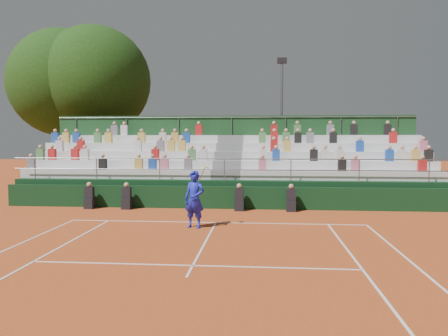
# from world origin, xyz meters

# --- Properties ---
(ground) EXTENTS (90.00, 90.00, 0.00)m
(ground) POSITION_xyz_m (0.00, 0.00, 0.00)
(ground) COLOR #BC4D1F
(ground) RESTS_ON ground
(courtside_wall) EXTENTS (20.00, 0.15, 1.00)m
(courtside_wall) POSITION_xyz_m (0.00, 3.20, 0.50)
(courtside_wall) COLOR black
(courtside_wall) RESTS_ON ground
(line_officials) EXTENTS (9.32, 0.40, 1.19)m
(line_officials) POSITION_xyz_m (-1.64, 2.75, 0.48)
(line_officials) COLOR black
(line_officials) RESTS_ON ground
(grandstand) EXTENTS (20.00, 5.20, 4.40)m
(grandstand) POSITION_xyz_m (-0.00, 6.44, 1.07)
(grandstand) COLOR black
(grandstand) RESTS_ON ground
(tennis_player) EXTENTS (0.95, 0.67, 2.22)m
(tennis_player) POSITION_xyz_m (-0.66, -0.96, 1.01)
(tennis_player) COLOR #1920BD
(tennis_player) RESTS_ON ground
(tree_west) EXTENTS (7.26, 7.26, 10.50)m
(tree_west) POSITION_xyz_m (-11.78, 12.94, 6.86)
(tree_west) COLOR #382214
(tree_west) RESTS_ON ground
(tree_east) EXTENTS (7.27, 7.27, 10.58)m
(tree_east) POSITION_xyz_m (-9.40, 12.61, 6.94)
(tree_east) COLOR #382214
(tree_east) RESTS_ON ground
(floodlight_mast) EXTENTS (0.60, 0.25, 8.17)m
(floodlight_mast) POSITION_xyz_m (2.93, 12.03, 4.76)
(floodlight_mast) COLOR gray
(floodlight_mast) RESTS_ON ground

